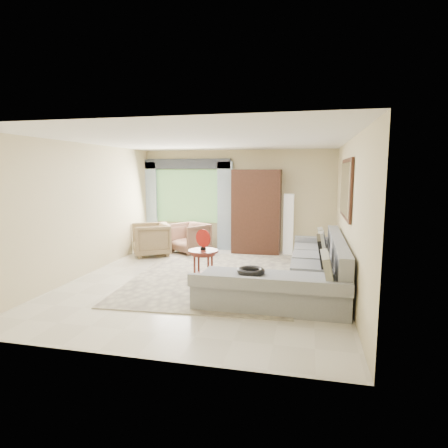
% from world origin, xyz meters
% --- Properties ---
extents(ground, '(6.00, 6.00, 0.00)m').
position_xyz_m(ground, '(0.00, 0.00, 0.00)').
color(ground, silver).
rests_on(ground, ground).
extents(area_rug, '(3.24, 4.18, 0.02)m').
position_xyz_m(area_rug, '(0.06, 0.31, 0.01)').
color(area_rug, '#C0B897').
rests_on(area_rug, ground).
extents(sectional_sofa, '(2.30, 3.46, 0.90)m').
position_xyz_m(sectional_sofa, '(1.78, -0.18, 0.28)').
color(sectional_sofa, '#96999E').
rests_on(sectional_sofa, ground).
extents(tv_screen, '(0.14, 0.74, 0.48)m').
position_xyz_m(tv_screen, '(2.05, -0.21, 0.72)').
color(tv_screen, black).
rests_on(tv_screen, sectional_sofa).
extents(garden_hose, '(0.43, 0.43, 0.09)m').
position_xyz_m(garden_hose, '(1.00, -1.09, 0.55)').
color(garden_hose, black).
rests_on(garden_hose, sectional_sofa).
extents(coffee_table, '(0.57, 0.57, 0.57)m').
position_xyz_m(coffee_table, '(-0.10, 0.10, 0.30)').
color(coffee_table, '#4E1E15').
rests_on(coffee_table, ground).
extents(red_disc, '(0.32, 0.16, 0.34)m').
position_xyz_m(red_disc, '(-0.10, 0.10, 0.80)').
color(red_disc, '#9F160F').
rests_on(red_disc, coffee_table).
extents(armchair_left, '(1.18, 1.18, 0.80)m').
position_xyz_m(armchair_left, '(-1.92, 1.81, 0.40)').
color(armchair_left, '#8C724C').
rests_on(armchair_left, ground).
extents(armchair_right, '(1.12, 1.13, 0.76)m').
position_xyz_m(armchair_right, '(-1.10, 2.33, 0.38)').
color(armchair_right, brown).
rests_on(armchair_right, ground).
extents(potted_plant, '(0.48, 0.43, 0.50)m').
position_xyz_m(potted_plant, '(-2.06, 2.78, 0.25)').
color(potted_plant, '#999999').
rests_on(potted_plant, ground).
extents(armoire, '(1.20, 0.55, 2.10)m').
position_xyz_m(armoire, '(0.55, 2.72, 1.05)').
color(armoire, '#331B11').
rests_on(armoire, ground).
extents(floor_lamp, '(0.24, 0.24, 1.50)m').
position_xyz_m(floor_lamp, '(1.35, 2.78, 0.75)').
color(floor_lamp, silver).
rests_on(floor_lamp, ground).
extents(window, '(1.80, 0.04, 1.40)m').
position_xyz_m(window, '(-1.35, 2.97, 1.40)').
color(window, '#669E59').
rests_on(window, wall_back).
extents(curtain_left, '(0.40, 0.08, 2.30)m').
position_xyz_m(curtain_left, '(-2.40, 2.88, 1.15)').
color(curtain_left, '#9EB7CC').
rests_on(curtain_left, ground).
extents(curtain_right, '(0.40, 0.08, 2.30)m').
position_xyz_m(curtain_right, '(-0.30, 2.88, 1.15)').
color(curtain_right, '#9EB7CC').
rests_on(curtain_right, ground).
extents(valance, '(2.40, 0.12, 0.26)m').
position_xyz_m(valance, '(-1.35, 2.90, 2.25)').
color(valance, '#1E232D').
rests_on(valance, wall_back).
extents(wall_mirror, '(0.05, 1.70, 1.05)m').
position_xyz_m(wall_mirror, '(2.46, 0.35, 1.75)').
color(wall_mirror, black).
rests_on(wall_mirror, wall_right).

